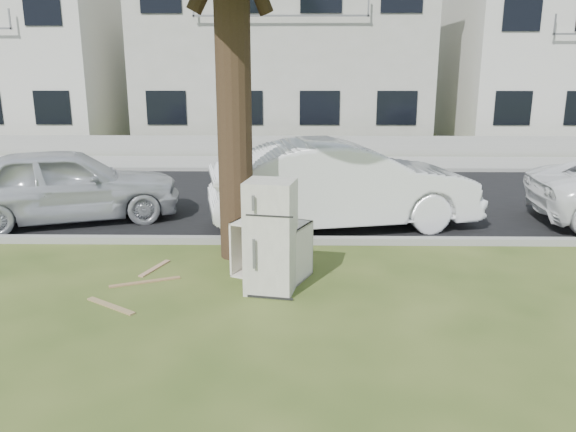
{
  "coord_description": "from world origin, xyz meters",
  "views": [
    {
      "loc": [
        0.56,
        -6.9,
        2.97
      ],
      "look_at": [
        0.45,
        0.6,
        0.99
      ],
      "focal_mm": 35.0,
      "sensor_mm": 36.0,
      "label": 1
    }
  ],
  "objects_px": {
    "car_left": "(66,184)",
    "fridge": "(271,237)",
    "car_center": "(343,184)",
    "cabinet": "(272,249)"
  },
  "relations": [
    {
      "from": "fridge",
      "to": "car_center",
      "type": "xyz_separation_m",
      "value": [
        1.23,
        3.24,
        0.06
      ]
    },
    {
      "from": "car_left",
      "to": "cabinet",
      "type": "bearing_deg",
      "value": -144.69
    },
    {
      "from": "cabinet",
      "to": "car_left",
      "type": "xyz_separation_m",
      "value": [
        -4.2,
        2.99,
        0.34
      ]
    },
    {
      "from": "cabinet",
      "to": "car_left",
      "type": "distance_m",
      "value": 5.17
    },
    {
      "from": "fridge",
      "to": "cabinet",
      "type": "height_order",
      "value": "fridge"
    },
    {
      "from": "cabinet",
      "to": "fridge",
      "type": "bearing_deg",
      "value": -64.75
    },
    {
      "from": "car_left",
      "to": "car_center",
      "type": "bearing_deg",
      "value": -112.83
    },
    {
      "from": "cabinet",
      "to": "car_center",
      "type": "height_order",
      "value": "car_center"
    },
    {
      "from": "car_left",
      "to": "fridge",
      "type": "bearing_deg",
      "value": -149.58
    },
    {
      "from": "fridge",
      "to": "car_center",
      "type": "distance_m",
      "value": 3.47
    }
  ]
}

